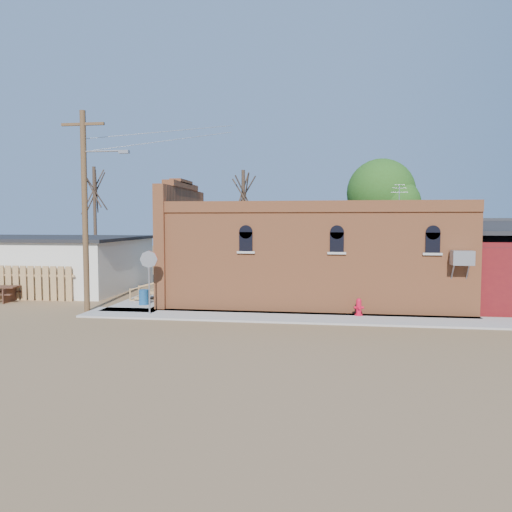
# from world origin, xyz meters

# --- Properties ---
(ground) EXTENTS (120.00, 120.00, 0.00)m
(ground) POSITION_xyz_m (0.00, 0.00, 0.00)
(ground) COLOR brown
(ground) RESTS_ON ground
(sidewalk_south) EXTENTS (19.00, 2.20, 0.08)m
(sidewalk_south) POSITION_xyz_m (1.50, 0.90, 0.04)
(sidewalk_south) COLOR #9E9991
(sidewalk_south) RESTS_ON ground
(sidewalk_west) EXTENTS (2.60, 10.00, 0.08)m
(sidewalk_west) POSITION_xyz_m (-6.30, 6.00, 0.04)
(sidewalk_west) COLOR #9E9991
(sidewalk_west) RESTS_ON ground
(brick_bar) EXTENTS (16.40, 7.97, 6.30)m
(brick_bar) POSITION_xyz_m (1.64, 5.49, 2.34)
(brick_bar) COLOR #BE673A
(brick_bar) RESTS_ON ground
(wood_fence) EXTENTS (5.20, 0.10, 1.80)m
(wood_fence) POSITION_xyz_m (-12.80, 3.80, 0.90)
(wood_fence) COLOR #936642
(wood_fence) RESTS_ON ground
(utility_pole) EXTENTS (3.12, 0.26, 9.00)m
(utility_pole) POSITION_xyz_m (-8.14, 1.20, 4.77)
(utility_pole) COLOR #49301D
(utility_pole) RESTS_ON ground
(tree_bare_near) EXTENTS (2.80, 2.80, 7.65)m
(tree_bare_near) POSITION_xyz_m (-3.00, 13.00, 5.96)
(tree_bare_near) COLOR #483629
(tree_bare_near) RESTS_ON ground
(tree_bare_far) EXTENTS (2.80, 2.80, 8.16)m
(tree_bare_far) POSITION_xyz_m (-14.00, 14.00, 6.36)
(tree_bare_far) COLOR #483629
(tree_bare_far) RESTS_ON ground
(tree_leafy) EXTENTS (4.40, 4.40, 8.15)m
(tree_leafy) POSITION_xyz_m (6.00, 13.50, 5.93)
(tree_leafy) COLOR #483629
(tree_leafy) RESTS_ON ground
(fire_hydrant) EXTENTS (0.43, 0.42, 0.74)m
(fire_hydrant) POSITION_xyz_m (3.95, 1.56, 0.45)
(fire_hydrant) COLOR red
(fire_hydrant) RESTS_ON sidewalk_south
(stop_sign) EXTENTS (0.73, 0.29, 2.75)m
(stop_sign) POSITION_xyz_m (-5.04, 0.68, 2.20)
(stop_sign) COLOR gray
(stop_sign) RESTS_ON sidewalk_south
(trash_barrel) EXTENTS (0.50, 0.50, 0.72)m
(trash_barrel) POSITION_xyz_m (-6.16, 2.92, 0.44)
(trash_barrel) COLOR navy
(trash_barrel) RESTS_ON sidewalk_west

